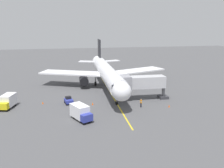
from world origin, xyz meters
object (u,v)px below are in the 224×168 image
tug_near_nose (69,100)px  safety_cone_nose_left (93,104)px  ground_crew_marshaller (141,103)px  jet_bridge (139,83)px  box_truck_starboard_side (8,101)px  safety_cone_wing_port (43,103)px  airplane (106,73)px  box_truck_portside (81,112)px  safety_cone_nose_right (169,106)px

tug_near_nose → safety_cone_nose_left: tug_near_nose is taller
ground_crew_marshaller → tug_near_nose: (13.95, -5.03, -0.18)m
jet_bridge → tug_near_nose: jet_bridge is taller
jet_bridge → safety_cone_nose_left: (10.28, 1.56, -3.49)m
box_truck_starboard_side → safety_cone_wing_port: box_truck_starboard_side is taller
airplane → safety_cone_wing_port: size_ratio=73.25×
box_truck_starboard_side → jet_bridge: bearing=-179.9°
jet_bridge → safety_cone_nose_left: size_ratio=20.81×
tug_near_nose → box_truck_starboard_side: 11.75m
safety_cone_nose_left → box_truck_portside: bearing=68.9°
airplane → safety_cone_wing_port: airplane is taller
box_truck_portside → safety_cone_nose_right: (-17.59, -3.09, -1.11)m
tug_near_nose → safety_cone_wing_port: 5.33m
airplane → safety_cone_nose_right: size_ratio=73.25×
box_truck_starboard_side → safety_cone_nose_left: size_ratio=8.98×
safety_cone_nose_left → safety_cone_wing_port: size_ratio=1.00×
tug_near_nose → safety_cone_nose_right: 20.39m
box_truck_portside → ground_crew_marshaller: bearing=-160.8°
safety_cone_nose_left → safety_cone_wing_port: 10.32m
safety_cone_nose_right → jet_bridge: bearing=-53.6°
ground_crew_marshaller → box_truck_portside: bearing=19.2°
tug_near_nose → safety_cone_nose_left: size_ratio=4.62×
ground_crew_marshaller → safety_cone_nose_left: ground_crew_marshaller is taller
tug_near_nose → safety_cone_wing_port: size_ratio=4.62×
airplane → ground_crew_marshaller: (-3.95, 16.29, -3.12)m
box_truck_portside → safety_cone_nose_left: bearing=-111.1°
ground_crew_marshaller → safety_cone_nose_right: ground_crew_marshaller is taller
ground_crew_marshaller → safety_cone_nose_left: 9.80m
safety_cone_nose_left → safety_cone_nose_right: size_ratio=1.00×
box_truck_portside → safety_cone_nose_left: (-2.90, -7.51, -1.11)m
ground_crew_marshaller → safety_cone_wing_port: ground_crew_marshaller is taller
box_truck_starboard_side → safety_cone_nose_left: box_truck_starboard_side is taller
tug_near_nose → ground_crew_marshaller: bearing=160.2°
ground_crew_marshaller → safety_cone_wing_port: size_ratio=3.11×
safety_cone_nose_right → tug_near_nose: bearing=-17.6°
box_truck_starboard_side → safety_cone_nose_right: (-31.16, 5.95, -1.11)m
safety_cone_nose_left → safety_cone_wing_port: same height
safety_cone_nose_right → safety_cone_wing_port: (24.67, -7.02, 0.00)m
safety_cone_nose_left → box_truck_starboard_side: bearing=-5.3°
jet_bridge → safety_cone_wing_port: (20.26, -1.04, -3.49)m
box_truck_portside → airplane: bearing=-111.7°
tug_near_nose → box_truck_starboard_side: box_truck_starboard_side is taller
safety_cone_nose_left → safety_cone_nose_right: bearing=163.2°
ground_crew_marshaller → safety_cone_nose_right: (-5.48, 1.13, -0.61)m
airplane → safety_cone_nose_right: airplane is taller
jet_bridge → tug_near_nose: 15.33m
tug_near_nose → safety_cone_nose_right: bearing=162.4°
box_truck_starboard_side → safety_cone_nose_left: 16.57m
safety_cone_nose_left → safety_cone_wing_port: (9.98, -2.60, 0.00)m
airplane → box_truck_starboard_side: 24.71m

